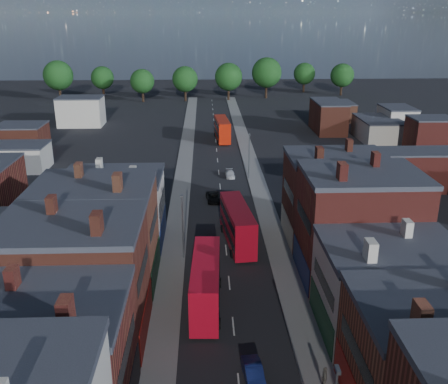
{
  "coord_description": "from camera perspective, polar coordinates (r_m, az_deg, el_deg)",
  "views": [
    {
      "loc": [
        -2.41,
        -23.75,
        27.78
      ],
      "look_at": [
        0.0,
        38.78,
        5.23
      ],
      "focal_mm": 40.0,
      "sensor_mm": 36.0,
      "label": 1
    }
  ],
  "objects": [
    {
      "name": "bus_1",
      "position": [
        62.85,
        1.55,
        -3.69
      ],
      "size": [
        4.01,
        11.92,
        5.05
      ],
      "rotation": [
        0.0,
        0.0,
        0.12
      ],
      "color": "#A70919",
      "rests_on": "ground"
    },
    {
      "name": "pavement_west",
      "position": [
        78.89,
        -5.04,
        -0.83
      ],
      "size": [
        3.0,
        200.0,
        0.12
      ],
      "primitive_type": "cube",
      "color": "gray",
      "rests_on": "ground"
    },
    {
      "name": "ped_3",
      "position": [
        42.06,
        11.42,
        -20.08
      ],
      "size": [
        0.67,
        1.18,
        1.9
      ],
      "primitive_type": "imported",
      "rotation": [
        0.0,
        0.0,
        1.42
      ],
      "color": "#635E55",
      "rests_on": "pavement_east"
    },
    {
      "name": "bus_0",
      "position": [
        49.97,
        -2.09,
        -10.31
      ],
      "size": [
        3.29,
        11.72,
        5.02
      ],
      "rotation": [
        0.0,
        0.0,
        -0.04
      ],
      "color": "red",
      "rests_on": "ground"
    },
    {
      "name": "car_1",
      "position": [
        42.34,
        3.41,
        -20.02
      ],
      "size": [
        1.84,
        4.25,
        1.36
      ],
      "primitive_type": "imported",
      "rotation": [
        0.0,
        0.0,
        0.1
      ],
      "color": "#121C52",
      "rests_on": "ground"
    },
    {
      "name": "car_3",
      "position": [
        89.36,
        0.7,
        2.07
      ],
      "size": [
        1.64,
        3.78,
        1.08
      ],
      "primitive_type": "imported",
      "rotation": [
        0.0,
        0.0,
        0.03
      ],
      "color": "white",
      "rests_on": "ground"
    },
    {
      "name": "lamp_post_2",
      "position": [
        58.56,
        -4.77,
        -3.46
      ],
      "size": [
        0.25,
        0.7,
        8.12
      ],
      "color": "slate",
      "rests_on": "ground"
    },
    {
      "name": "lamp_post_3",
      "position": [
        87.2,
        2.89,
        4.45
      ],
      "size": [
        0.25,
        0.7,
        8.12
      ],
      "color": "slate",
      "rests_on": "ground"
    },
    {
      "name": "car_2",
      "position": [
        77.79,
        -1.19,
        -0.61
      ],
      "size": [
        2.56,
        4.8,
        1.28
      ],
      "primitive_type": "imported",
      "rotation": [
        0.0,
        0.0,
        0.1
      ],
      "color": "black",
      "rests_on": "ground"
    },
    {
      "name": "bus_2",
      "position": [
        115.0,
        -0.21,
        7.21
      ],
      "size": [
        3.55,
        11.7,
        4.98
      ],
      "rotation": [
        0.0,
        0.0,
        0.07
      ],
      "color": "#B71B08",
      "rests_on": "ground"
    },
    {
      "name": "pavement_east",
      "position": [
        79.29,
        4.39,
        -0.71
      ],
      "size": [
        3.0,
        200.0,
        0.12
      ],
      "primitive_type": "cube",
      "color": "gray",
      "rests_on": "ground"
    }
  ]
}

